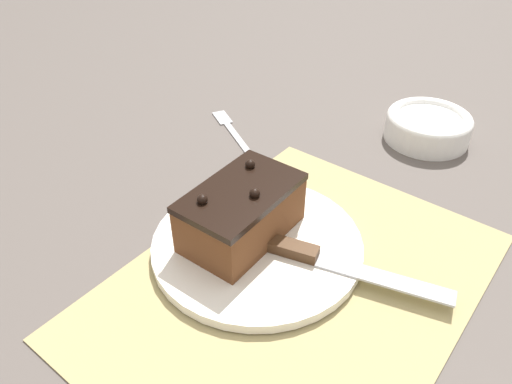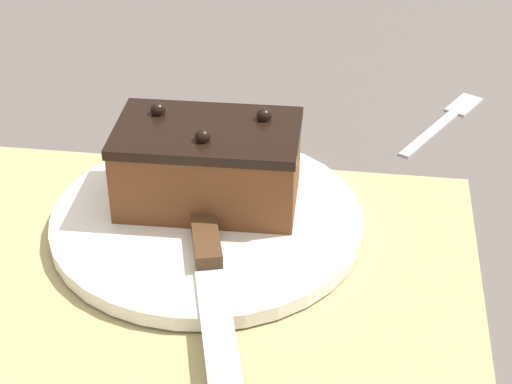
{
  "view_description": "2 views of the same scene",
  "coord_description": "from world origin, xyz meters",
  "px_view_note": "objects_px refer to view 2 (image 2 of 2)",
  "views": [
    {
      "loc": [
        -0.33,
        -0.2,
        0.42
      ],
      "look_at": [
        0.05,
        0.1,
        0.05
      ],
      "focal_mm": 35.0,
      "sensor_mm": 36.0,
      "label": 1
    },
    {
      "loc": [
        0.13,
        -0.48,
        0.41
      ],
      "look_at": [
        0.05,
        0.09,
        0.03
      ],
      "focal_mm": 60.0,
      "sensor_mm": 36.0,
      "label": 2
    }
  ],
  "objects_px": {
    "serving_knife": "(210,269)",
    "dessert_fork": "(447,118)",
    "cake_plate": "(207,220)",
    "chocolate_cake": "(208,164)"
  },
  "relations": [
    {
      "from": "chocolate_cake",
      "to": "serving_knife",
      "type": "bearing_deg",
      "value": -79.45
    },
    {
      "from": "cake_plate",
      "to": "chocolate_cake",
      "type": "bearing_deg",
      "value": 94.64
    },
    {
      "from": "chocolate_cake",
      "to": "dessert_fork",
      "type": "bearing_deg",
      "value": 43.51
    },
    {
      "from": "chocolate_cake",
      "to": "serving_knife",
      "type": "xyz_separation_m",
      "value": [
        0.02,
        -0.1,
        -0.03
      ]
    },
    {
      "from": "serving_knife",
      "to": "chocolate_cake",
      "type": "bearing_deg",
      "value": -94.69
    },
    {
      "from": "chocolate_cake",
      "to": "dessert_fork",
      "type": "distance_m",
      "value": 0.28
    },
    {
      "from": "serving_knife",
      "to": "dessert_fork",
      "type": "relative_size",
      "value": 1.57
    },
    {
      "from": "chocolate_cake",
      "to": "cake_plate",
      "type": "bearing_deg",
      "value": -85.36
    },
    {
      "from": "dessert_fork",
      "to": "cake_plate",
      "type": "bearing_deg",
      "value": -103.9
    },
    {
      "from": "cake_plate",
      "to": "chocolate_cake",
      "type": "height_order",
      "value": "chocolate_cake"
    }
  ]
}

